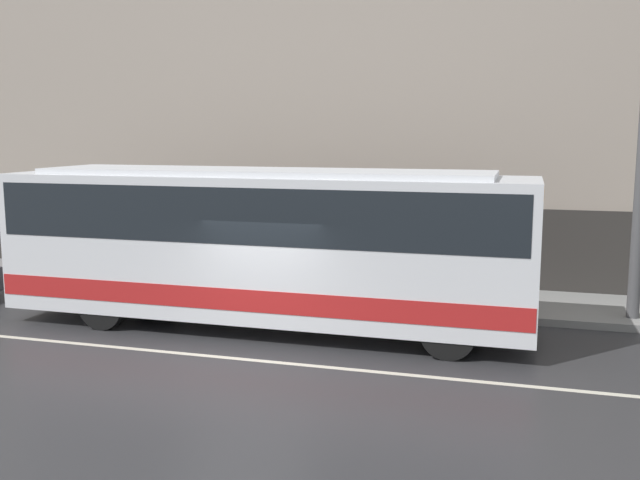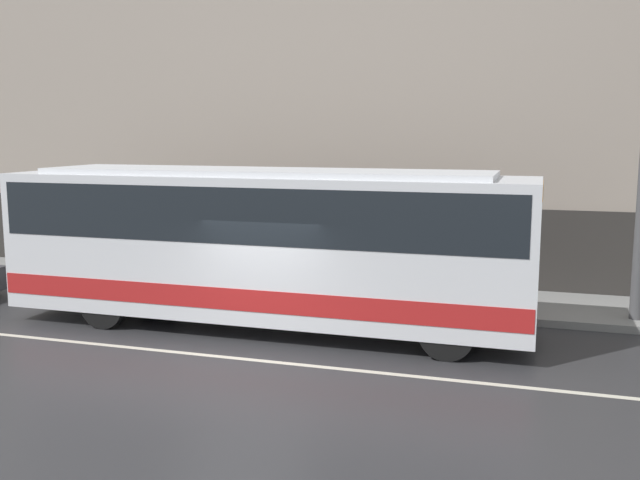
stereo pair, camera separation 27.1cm
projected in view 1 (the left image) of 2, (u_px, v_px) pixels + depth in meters
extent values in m
plane|color=#2D2D30|center=(244.00, 359.00, 13.45)|extent=(60.00, 60.00, 0.00)
cube|color=gray|center=(324.00, 293.00, 18.67)|extent=(60.00, 3.03, 0.17)
cube|color=gray|center=(341.00, 120.00, 19.58)|extent=(60.00, 0.30, 9.17)
cube|color=#2D2B28|center=(339.00, 244.00, 19.94)|extent=(60.00, 0.06, 2.29)
cube|color=beige|center=(244.00, 359.00, 13.45)|extent=(54.00, 0.14, 0.01)
cube|color=silver|center=(263.00, 244.00, 15.39)|extent=(11.45, 2.53, 3.00)
cube|color=#B21E1E|center=(264.00, 287.00, 15.54)|extent=(11.39, 2.55, 0.45)
cube|color=black|center=(263.00, 210.00, 15.28)|extent=(11.10, 2.55, 1.14)
cube|color=orange|center=(540.00, 190.00, 13.63)|extent=(0.12, 1.90, 0.28)
cube|color=silver|center=(262.00, 172.00, 15.16)|extent=(9.73, 2.15, 0.12)
cylinder|color=black|center=(448.00, 332.00, 13.40)|extent=(1.05, 0.28, 1.05)
cylinder|color=black|center=(459.00, 305.00, 15.50)|extent=(1.05, 0.28, 1.05)
cylinder|color=black|center=(102.00, 306.00, 15.46)|extent=(1.05, 0.28, 1.05)
cylinder|color=black|center=(153.00, 285.00, 17.56)|extent=(1.05, 0.28, 1.05)
cylinder|color=#333338|center=(367.00, 262.00, 18.57)|extent=(0.36, 0.36, 1.46)
sphere|color=tan|center=(367.00, 229.00, 18.44)|extent=(0.27, 0.27, 0.27)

